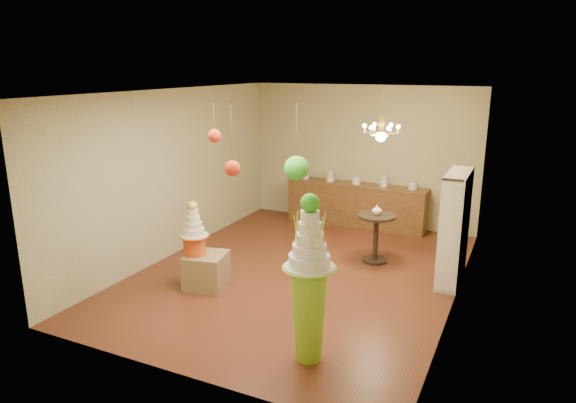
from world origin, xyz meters
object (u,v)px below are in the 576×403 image
at_px(pedestal_orange, 195,254).
at_px(sideboard, 356,204).
at_px(pedestal_green, 309,293).
at_px(round_table, 376,231).

xyz_separation_m(pedestal_orange, sideboard, (1.24, 4.18, -0.08)).
height_order(pedestal_orange, sideboard, pedestal_orange).
xyz_separation_m(pedestal_green, sideboard, (-1.15, 5.30, -0.37)).
xyz_separation_m(sideboard, round_table, (0.99, -1.90, 0.08)).
relative_size(pedestal_green, round_table, 2.34).
distance_m(pedestal_orange, sideboard, 4.36).
bearing_deg(sideboard, pedestal_green, -77.70).
height_order(sideboard, round_table, sideboard).
bearing_deg(pedestal_green, sideboard, 102.30).
bearing_deg(pedestal_green, round_table, 92.76).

